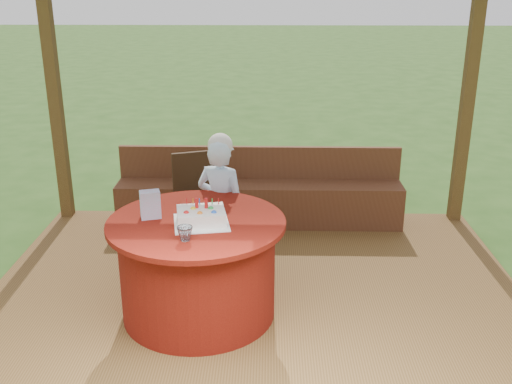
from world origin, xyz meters
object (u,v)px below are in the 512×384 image
Objects in this scene: elderly_woman at (221,205)px; drinking_glass at (185,234)px; chair at (198,194)px; bench at (259,199)px; table at (198,267)px; birthday_cake at (201,216)px; gift_bag at (150,205)px.

elderly_woman reaches higher than drinking_glass.
drinking_glass is (0.12, -1.71, 0.34)m from chair.
table is (-0.44, -1.85, 0.13)m from bench.
birthday_cake is (-0.09, -0.73, 0.19)m from elderly_woman.
drinking_glass reaches higher than table.
bench is 2.02m from birthday_cake.
drinking_glass is (-0.03, -0.35, 0.44)m from table.
birthday_cake is at bearing -46.38° from table.
table is 12.17× the size of drinking_glass.
elderly_woman is at bearing 83.07° from birthday_cake.
bench is 3.36× the size of chair.
birthday_cake is at bearing 75.79° from drinking_glass.
bench is at bearing 39.82° from chair.
table is at bearing -24.78° from gift_bag.
table is at bearing -83.69° from chair.
table is 0.61m from gift_bag.
gift_bag reaches higher than bench.
gift_bag is at bearing 166.17° from birthday_cake.
table is 1.37m from chair.
elderly_woman is (0.28, -0.67, 0.15)m from chair.
table is 0.45m from birthday_cake.
chair is at bearing 93.87° from drinking_glass.
chair is at bearing 112.83° from elderly_woman.
chair is 0.74m from elderly_woman.
bench is 27.15× the size of drinking_glass.
birthday_cake is (-0.39, -1.89, 0.58)m from bench.
bench is 14.17× the size of gift_bag.
bench is 2.34× the size of elderly_woman.
bench is at bearing 76.65° from table.
gift_bag is (-0.20, -1.31, 0.39)m from chair.
gift_bag is at bearing -113.62° from bench.
chair is at bearing -140.18° from bench.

